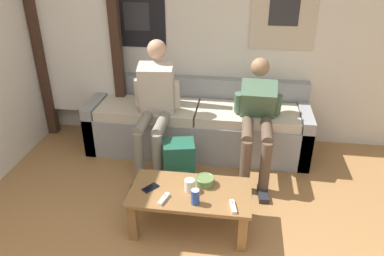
% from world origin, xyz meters
% --- Properties ---
extents(wall_back, '(10.00, 0.07, 2.55)m').
position_xyz_m(wall_back, '(0.00, 2.79, 1.28)').
color(wall_back, silver).
rests_on(wall_back, ground_plane).
extents(door_frame, '(1.00, 0.10, 2.15)m').
position_xyz_m(door_frame, '(-1.50, 2.57, 1.20)').
color(door_frame, '#382319').
rests_on(door_frame, ground_plane).
extents(couch, '(2.39, 0.71, 0.75)m').
position_xyz_m(couch, '(-0.14, 2.42, 0.29)').
color(couch, gray).
rests_on(couch, ground_plane).
extents(coffee_table, '(0.97, 0.51, 0.36)m').
position_xyz_m(coffee_table, '(-0.04, 1.12, 0.29)').
color(coffee_table, olive).
rests_on(coffee_table, ground_plane).
extents(person_seated_adult, '(0.47, 0.83, 1.28)m').
position_xyz_m(person_seated_adult, '(-0.53, 2.05, 0.70)').
color(person_seated_adult, gray).
rests_on(person_seated_adult, ground_plane).
extents(person_seated_teen, '(0.47, 0.98, 1.10)m').
position_xyz_m(person_seated_teen, '(0.48, 2.07, 0.62)').
color(person_seated_teen, brown).
rests_on(person_seated_teen, ground_plane).
extents(backpack, '(0.33, 0.32, 0.45)m').
position_xyz_m(backpack, '(-0.23, 1.70, 0.22)').
color(backpack, '#1E5642').
rests_on(backpack, ground_plane).
extents(ceramic_bowl, '(0.16, 0.16, 0.07)m').
position_xyz_m(ceramic_bowl, '(0.06, 1.23, 0.40)').
color(ceramic_bowl, '#607F47').
rests_on(ceramic_bowl, coffee_table).
extents(pillar_candle, '(0.08, 0.08, 0.11)m').
position_xyz_m(pillar_candle, '(-0.05, 1.13, 0.41)').
color(pillar_candle, silver).
rests_on(pillar_candle, coffee_table).
extents(drink_can_blue, '(0.07, 0.07, 0.12)m').
position_xyz_m(drink_can_blue, '(0.02, 0.97, 0.42)').
color(drink_can_blue, '#28479E').
rests_on(drink_can_blue, coffee_table).
extents(game_controller_near_left, '(0.06, 0.15, 0.03)m').
position_xyz_m(game_controller_near_left, '(0.30, 0.96, 0.37)').
color(game_controller_near_left, white).
rests_on(game_controller_near_left, coffee_table).
extents(game_controller_near_right, '(0.07, 0.15, 0.03)m').
position_xyz_m(game_controller_near_right, '(-0.22, 0.98, 0.37)').
color(game_controller_near_right, white).
rests_on(game_controller_near_right, coffee_table).
extents(cell_phone, '(0.13, 0.15, 0.01)m').
position_xyz_m(cell_phone, '(-0.36, 1.11, 0.37)').
color(cell_phone, black).
rests_on(cell_phone, coffee_table).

